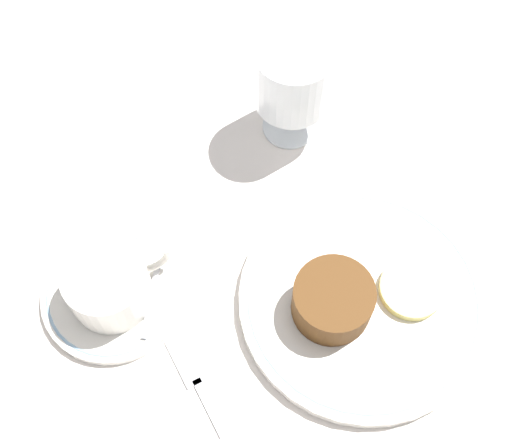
% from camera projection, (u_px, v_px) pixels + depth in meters
% --- Properties ---
extents(ground_plane, '(3.00, 3.00, 0.00)m').
position_uv_depth(ground_plane, '(312.00, 289.00, 0.69)').
color(ground_plane, white).
extents(dinner_plate, '(0.23, 0.23, 0.01)m').
position_uv_depth(dinner_plate, '(362.00, 301.00, 0.67)').
color(dinner_plate, white).
rests_on(dinner_plate, ground_plane).
extents(saucer, '(0.14, 0.14, 0.01)m').
position_uv_depth(saucer, '(113.00, 294.00, 0.68)').
color(saucer, white).
rests_on(saucer, ground_plane).
extents(coffee_cup, '(0.10, 0.08, 0.05)m').
position_uv_depth(coffee_cup, '(108.00, 285.00, 0.65)').
color(coffee_cup, white).
rests_on(coffee_cup, saucer).
extents(spoon, '(0.07, 0.09, 0.00)m').
position_uv_depth(spoon, '(156.00, 274.00, 0.68)').
color(spoon, silver).
rests_on(spoon, saucer).
extents(wine_glass, '(0.08, 0.08, 0.12)m').
position_uv_depth(wine_glass, '(293.00, 80.00, 0.70)').
color(wine_glass, silver).
rests_on(wine_glass, ground_plane).
extents(fork, '(0.02, 0.17, 0.01)m').
position_uv_depth(fork, '(204.00, 395.00, 0.64)').
color(fork, silver).
rests_on(fork, ground_plane).
extents(dessert_cake, '(0.07, 0.07, 0.04)m').
position_uv_depth(dessert_cake, '(334.00, 300.00, 0.65)').
color(dessert_cake, '#563314').
rests_on(dessert_cake, dinner_plate).
extents(pineapple_slice, '(0.06, 0.06, 0.01)m').
position_uv_depth(pineapple_slice, '(411.00, 289.00, 0.67)').
color(pineapple_slice, '#EFE075').
rests_on(pineapple_slice, dinner_plate).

